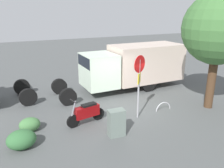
% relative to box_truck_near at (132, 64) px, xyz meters
% --- Properties ---
extents(ground_plane, '(60.00, 60.00, 0.00)m').
position_rel_box_truck_near_xyz_m(ground_plane, '(1.98, 2.69, -1.53)').
color(ground_plane, '#4F5252').
extents(box_truck_near, '(8.05, 2.21, 2.68)m').
position_rel_box_truck_near_xyz_m(box_truck_near, '(0.00, 0.00, 0.00)').
color(box_truck_near, black).
rests_on(box_truck_near, ground).
extents(motorcycle, '(1.80, 0.64, 1.20)m').
position_rel_box_truck_near_xyz_m(motorcycle, '(4.17, 3.27, -1.01)').
color(motorcycle, black).
rests_on(motorcycle, ground).
extents(stop_sign, '(0.71, 0.33, 2.89)m').
position_rel_box_truck_near_xyz_m(stop_sign, '(1.88, 3.74, 0.39)').
color(stop_sign, '#9E9EA3').
rests_on(stop_sign, ground).
extents(street_tree, '(3.34, 3.34, 5.57)m').
position_rel_box_truck_near_xyz_m(street_tree, '(-1.98, 4.29, 2.35)').
color(street_tree, '#47301E').
rests_on(street_tree, ground).
extents(utility_cabinet, '(0.66, 0.45, 1.08)m').
position_rel_box_truck_near_xyz_m(utility_cabinet, '(3.49, 4.74, -0.99)').
color(utility_cabinet, slate).
rests_on(utility_cabinet, ground).
extents(bike_rack_hoop, '(0.85, 0.08, 0.85)m').
position_rel_box_truck_near_xyz_m(bike_rack_hoop, '(0.31, 3.60, -1.53)').
color(bike_rack_hoop, '#B7B7BC').
rests_on(bike_rack_hoop, ground).
extents(shrub_near_sign, '(1.02, 0.84, 0.70)m').
position_rel_box_truck_near_xyz_m(shrub_near_sign, '(6.90, 4.06, -1.18)').
color(shrub_near_sign, '#326537').
rests_on(shrub_near_sign, ground).
extents(shrub_mid_verge, '(0.84, 0.68, 0.57)m').
position_rel_box_truck_near_xyz_m(shrub_mid_verge, '(6.49, 2.89, -1.24)').
color(shrub_mid_verge, '#447640').
rests_on(shrub_mid_verge, ground).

